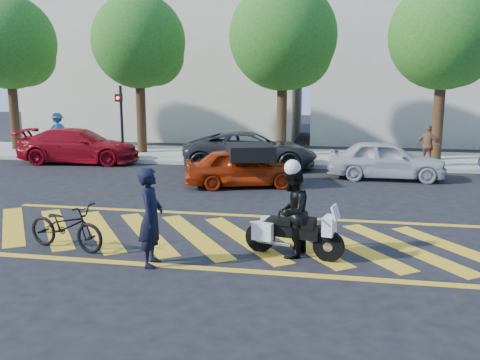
% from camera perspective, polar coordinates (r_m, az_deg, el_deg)
% --- Properties ---
extents(ground, '(90.00, 90.00, 0.00)m').
position_cam_1_polar(ground, '(11.04, -2.10, -6.45)').
color(ground, black).
rests_on(ground, ground).
extents(sidewalk, '(60.00, 5.00, 0.15)m').
position_cam_1_polar(sidewalk, '(22.63, 4.64, 2.59)').
color(sidewalk, '#9E998E').
rests_on(sidewalk, ground).
extents(crosswalk, '(12.33, 4.00, 0.01)m').
position_cam_1_polar(crosswalk, '(11.04, -2.29, -6.42)').
color(crosswalk, gold).
rests_on(crosswalk, ground).
extents(building_left, '(16.00, 8.00, 10.00)m').
position_cam_1_polar(building_left, '(33.00, -7.82, 13.64)').
color(building_left, beige).
rests_on(building_left, ground).
extents(building_right, '(16.00, 8.00, 11.00)m').
position_cam_1_polar(building_right, '(32.06, 23.36, 13.87)').
color(building_right, beige).
rests_on(building_right, ground).
extents(tree_far_left, '(4.40, 4.40, 7.41)m').
position_cam_1_polar(tree_far_left, '(27.10, -24.23, 13.58)').
color(tree_far_left, black).
rests_on(tree_far_left, ground).
extents(tree_left, '(4.20, 4.20, 7.26)m').
position_cam_1_polar(tree_left, '(24.05, -10.96, 14.66)').
color(tree_left, black).
rests_on(tree_left, ground).
extents(tree_center, '(4.60, 4.60, 7.56)m').
position_cam_1_polar(tree_center, '(22.53, 5.19, 15.35)').
color(tree_center, black).
rests_on(tree_center, ground).
extents(tree_right, '(4.40, 4.40, 7.41)m').
position_cam_1_polar(tree_right, '(22.82, 22.20, 14.44)').
color(tree_right, black).
rests_on(tree_right, ground).
extents(signal_pole, '(0.28, 0.43, 3.20)m').
position_cam_1_polar(signal_pole, '(21.93, -13.22, 6.93)').
color(signal_pole, black).
rests_on(signal_pole, ground).
extents(officer_bike, '(0.51, 0.71, 1.80)m').
position_cam_1_polar(officer_bike, '(9.28, -9.98, -4.14)').
color(officer_bike, black).
rests_on(officer_bike, ground).
extents(bicycle, '(1.90, 1.02, 0.95)m').
position_cam_1_polar(bicycle, '(10.71, -18.95, -4.93)').
color(bicycle, black).
rests_on(bicycle, ground).
extents(police_motorcycle, '(1.93, 0.85, 0.87)m').
position_cam_1_polar(police_motorcycle, '(9.79, 5.86, -5.87)').
color(police_motorcycle, black).
rests_on(police_motorcycle, ground).
extents(officer_moto, '(0.84, 0.97, 1.73)m').
position_cam_1_polar(officer_moto, '(9.68, 5.82, -3.63)').
color(officer_moto, black).
rests_on(officer_moto, ground).
extents(red_convertible, '(3.94, 2.50, 1.25)m').
position_cam_1_polar(red_convertible, '(16.32, 0.21, 1.43)').
color(red_convertible, '#9B2307').
rests_on(red_convertible, ground).
extents(parked_left, '(5.13, 2.45, 1.44)m').
position_cam_1_polar(parked_left, '(22.30, -17.64, 3.68)').
color(parked_left, maroon).
rests_on(parked_left, ground).
extents(parked_mid_left, '(5.45, 3.07, 1.44)m').
position_cam_1_polar(parked_mid_left, '(19.81, 1.17, 3.35)').
color(parked_mid_left, black).
rests_on(parked_mid_left, ground).
extents(parked_mid_right, '(4.01, 1.68, 1.35)m').
position_cam_1_polar(parked_mid_right, '(18.35, 16.09, 2.21)').
color(parked_mid_right, '#B2B2B6').
rests_on(parked_mid_right, ground).
extents(pedestrian_left, '(1.30, 1.11, 1.74)m').
position_cam_1_polar(pedestrian_left, '(26.37, -19.76, 5.22)').
color(pedestrian_left, '#2E5980').
rests_on(pedestrian_left, sidewalk).
extents(pedestrian_right, '(1.00, 0.76, 1.58)m').
position_cam_1_polar(pedestrian_right, '(20.71, 20.37, 3.62)').
color(pedestrian_right, brown).
rests_on(pedestrian_right, sidewalk).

